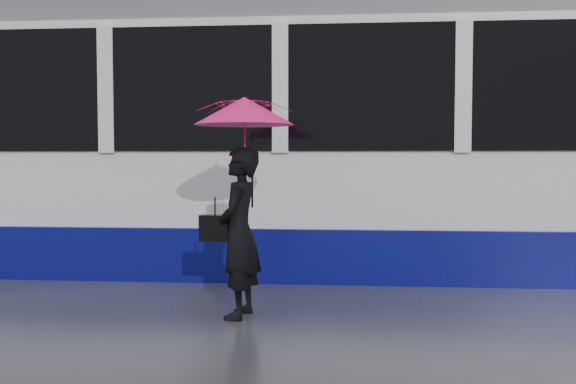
# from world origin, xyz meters

# --- Properties ---
(ground) EXTENTS (90.00, 90.00, 0.00)m
(ground) POSITION_xyz_m (0.00, 0.00, 0.00)
(ground) COLOR #28282D
(ground) RESTS_ON ground
(rails) EXTENTS (34.00, 1.51, 0.02)m
(rails) POSITION_xyz_m (0.00, 2.50, 0.01)
(rails) COLOR #3F3D38
(rails) RESTS_ON ground
(tram) EXTENTS (26.00, 2.56, 3.35)m
(tram) POSITION_xyz_m (0.22, 2.50, 1.64)
(tram) COLOR white
(tram) RESTS_ON ground
(woman) EXTENTS (0.42, 0.59, 1.51)m
(woman) POSITION_xyz_m (-0.49, -0.29, 0.76)
(woman) COLOR black
(woman) RESTS_ON ground
(umbrella) EXTENTS (0.98, 0.98, 1.02)m
(umbrella) POSITION_xyz_m (-0.44, -0.29, 1.66)
(umbrella) COLOR #FF1598
(umbrella) RESTS_ON ground
(handbag) EXTENTS (0.28, 0.15, 0.41)m
(handbag) POSITION_xyz_m (-0.71, -0.27, 0.79)
(handbag) COLOR black
(handbag) RESTS_ON ground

